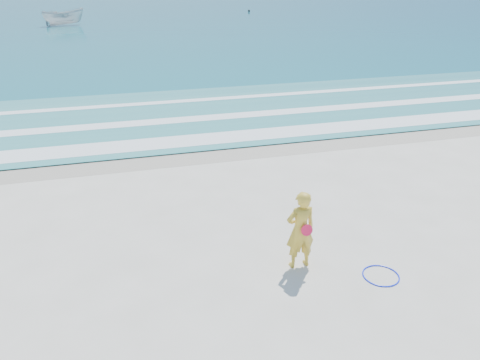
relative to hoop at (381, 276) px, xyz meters
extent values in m
plane|color=silver|center=(-2.53, -0.16, -0.02)|extent=(400.00, 400.00, 0.00)
cube|color=#B2A893|center=(-2.53, 8.84, -0.01)|extent=(400.00, 2.40, 0.00)
cube|color=#19727F|center=(-2.53, 104.84, 0.00)|extent=(400.00, 190.00, 0.04)
cube|color=#59B7AD|center=(-2.53, 13.84, 0.03)|extent=(400.00, 10.00, 0.01)
cube|color=white|center=(-2.53, 10.14, 0.04)|extent=(400.00, 1.40, 0.01)
cube|color=white|center=(-2.53, 13.04, 0.04)|extent=(400.00, 0.90, 0.01)
cube|color=white|center=(-2.53, 16.34, 0.04)|extent=(400.00, 0.60, 0.01)
torus|color=#0E27FF|center=(0.00, 0.00, 0.00)|extent=(1.07, 1.07, 0.03)
imported|color=silver|center=(-10.37, 55.71, 1.00)|extent=(5.37, 3.49, 1.94)
sphere|color=black|center=(16.77, 68.36, 0.21)|extent=(0.36, 0.36, 0.36)
imported|color=gold|center=(-1.66, 0.90, 0.95)|extent=(0.73, 0.50, 1.92)
cylinder|color=#FF1647|center=(-1.58, 0.72, 1.03)|extent=(0.27, 0.08, 0.27)
camera|label=1|loc=(-5.41, -7.64, 6.38)|focal=35.00mm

